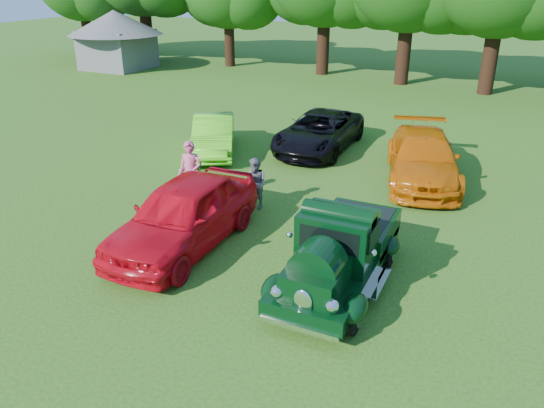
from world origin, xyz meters
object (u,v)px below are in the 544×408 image
at_px(back_car_lime, 214,135).
at_px(spectator_pink, 191,173).
at_px(back_car_orange, 423,158).
at_px(gazebo, 116,33).
at_px(hero_pickup, 339,252).
at_px(spectator_grey, 255,184).
at_px(back_car_black, 319,131).
at_px(red_convertible, 184,214).
at_px(spectator_white, 190,177).

xyz_separation_m(back_car_lime, spectator_pink, (1.88, -4.41, 0.26)).
distance_m(back_car_orange, gazebo, 26.87).
bearing_deg(hero_pickup, back_car_orange, 86.45).
height_order(back_car_orange, spectator_grey, back_car_orange).
height_order(hero_pickup, back_car_orange, hero_pickup).
height_order(back_car_lime, gazebo, gazebo).
bearing_deg(back_car_lime, back_car_black, 2.93).
bearing_deg(red_convertible, spectator_grey, 77.81).
height_order(spectator_pink, spectator_grey, spectator_pink).
bearing_deg(gazebo, spectator_grey, -41.67).
distance_m(spectator_pink, gazebo, 25.15).
xyz_separation_m(back_car_lime, back_car_black, (3.45, 2.06, 0.02)).
height_order(red_convertible, gazebo, gazebo).
xyz_separation_m(hero_pickup, back_car_black, (-3.77, 8.85, -0.07)).
bearing_deg(back_car_black, back_car_orange, -22.03).
bearing_deg(back_car_orange, back_car_lime, 168.50).
relative_size(spectator_pink, spectator_grey, 1.27).
bearing_deg(spectator_grey, gazebo, 163.44).
bearing_deg(spectator_pink, back_car_orange, 21.91).
xyz_separation_m(back_car_lime, gazebo, (-15.77, 13.44, 1.71)).
bearing_deg(spectator_grey, spectator_white, -146.45).
bearing_deg(back_car_orange, spectator_white, -156.79).
bearing_deg(back_car_black, spectator_white, -106.27).
bearing_deg(red_convertible, spectator_pink, 118.53).
xyz_separation_m(spectator_pink, gazebo, (-17.65, 17.85, 1.45)).
bearing_deg(back_car_lime, gazebo, 111.63).
relative_size(back_car_lime, back_car_orange, 0.79).
distance_m(back_car_lime, spectator_white, 4.55).
bearing_deg(back_car_lime, spectator_white, -96.07).
xyz_separation_m(spectator_grey, spectator_white, (-2.04, -0.30, -0.01)).
distance_m(spectator_grey, gazebo, 26.16).
height_order(spectator_grey, gazebo, gazebo).
height_order(back_car_lime, spectator_grey, spectator_grey).
height_order(back_car_orange, spectator_pink, spectator_pink).
relative_size(spectator_grey, spectator_white, 1.02).
distance_m(red_convertible, back_car_orange, 8.42).
xyz_separation_m(red_convertible, back_car_black, (0.29, 8.77, -0.14)).
height_order(red_convertible, spectator_white, red_convertible).
height_order(back_car_orange, spectator_white, back_car_orange).
xyz_separation_m(back_car_black, spectator_grey, (0.28, -5.98, 0.04)).
distance_m(spectator_white, gazebo, 24.89).
relative_size(red_convertible, spectator_grey, 3.34).
distance_m(back_car_orange, spectator_pink, 7.53).
xyz_separation_m(spectator_grey, gazebo, (-19.50, 17.36, 1.65)).
height_order(back_car_black, spectator_pink, spectator_pink).
height_order(spectator_pink, spectator_white, spectator_pink).
xyz_separation_m(red_convertible, spectator_grey, (0.57, 2.80, -0.10)).
relative_size(red_convertible, back_car_black, 0.98).
xyz_separation_m(spectator_white, gazebo, (-17.46, 17.66, 1.66)).
bearing_deg(spectator_grey, back_car_black, 117.83).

